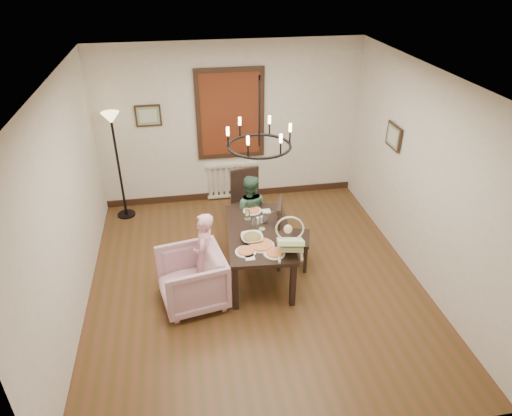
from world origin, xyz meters
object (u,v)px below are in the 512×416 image
object	(u,v)px
dining_table	(259,237)
chair_far	(250,204)
chair_right	(294,234)
seated_man	(249,217)
armchair	(192,279)
drinking_glass	(254,224)
floor_lamp	(119,168)
baby_bouncer	(290,240)
elderly_woman	(205,260)

from	to	relation	value
dining_table	chair_far	xyz separation A→B (m)	(0.05, 1.08, -0.09)
chair_right	seated_man	distance (m)	0.84
armchair	drinking_glass	bearing A→B (deg)	109.87
armchair	floor_lamp	size ratio (longest dim) A/B	0.45
chair_far	seated_man	world-z (taller)	chair_far
chair_far	baby_bouncer	xyz separation A→B (m)	(0.26, -1.61, 0.35)
elderly_woman	drinking_glass	xyz separation A→B (m)	(0.71, 0.32, 0.29)
seated_man	floor_lamp	bearing A→B (deg)	-17.87
chair_far	floor_lamp	xyz separation A→B (m)	(-2.02, 0.91, 0.37)
dining_table	floor_lamp	distance (m)	2.82
dining_table	baby_bouncer	distance (m)	0.66
chair_far	floor_lamp	size ratio (longest dim) A/B	0.59
armchair	seated_man	bearing A→B (deg)	131.79
drinking_glass	floor_lamp	world-z (taller)	floor_lamp
dining_table	seated_man	size ratio (longest dim) A/B	1.63
drinking_glass	baby_bouncer	bearing A→B (deg)	-60.41
elderly_woman	baby_bouncer	size ratio (longest dim) A/B	1.89
armchair	elderly_woman	size ratio (longest dim) A/B	0.84
elderly_woman	drinking_glass	world-z (taller)	elderly_woman
seated_man	drinking_glass	xyz separation A→B (m)	(-0.04, -0.69, 0.30)
chair_right	drinking_glass	xyz separation A→B (m)	(-0.57, -0.04, 0.27)
dining_table	armchair	xyz separation A→B (m)	(-0.95, -0.44, -0.25)
drinking_glass	chair_right	bearing A→B (deg)	4.45
armchair	baby_bouncer	xyz separation A→B (m)	(1.25, -0.09, 0.51)
elderly_woman	drinking_glass	distance (m)	0.83
elderly_woman	baby_bouncer	bearing A→B (deg)	89.87
armchair	drinking_glass	xyz separation A→B (m)	(0.90, 0.53, 0.41)
seated_man	drinking_glass	distance (m)	0.75
chair_far	elderly_woman	size ratio (longest dim) A/B	1.09
chair_right	floor_lamp	distance (m)	3.14
chair_far	chair_right	size ratio (longest dim) A/B	1.03
chair_right	floor_lamp	xyz separation A→B (m)	(-2.50, 1.86, 0.39)
chair_right	seated_man	size ratio (longest dim) A/B	1.07
seated_man	floor_lamp	distance (m)	2.35
dining_table	baby_bouncer	xyz separation A→B (m)	(0.30, -0.52, 0.25)
dining_table	drinking_glass	bearing A→B (deg)	122.32
floor_lamp	drinking_glass	bearing A→B (deg)	-44.57
floor_lamp	dining_table	bearing A→B (deg)	-45.20
dining_table	floor_lamp	xyz separation A→B (m)	(-1.98, 1.99, 0.28)
chair_right	baby_bouncer	size ratio (longest dim) A/B	2.00
elderly_woman	baby_bouncer	world-z (taller)	baby_bouncer
armchair	floor_lamp	world-z (taller)	floor_lamp
dining_table	armchair	size ratio (longest dim) A/B	1.93
chair_right	seated_man	bearing A→B (deg)	56.01
chair_far	chair_right	distance (m)	1.06
armchair	drinking_glass	world-z (taller)	drinking_glass
seated_man	baby_bouncer	distance (m)	1.40
chair_far	armchair	bearing A→B (deg)	-135.04
chair_far	elderly_woman	distance (m)	1.54
chair_far	dining_table	bearing A→B (deg)	-104.30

